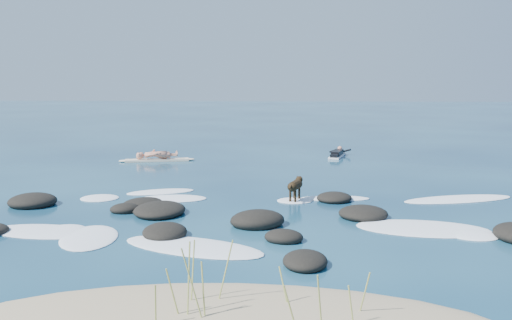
{
  "coord_description": "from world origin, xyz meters",
  "views": [
    {
      "loc": [
        0.9,
        -15.97,
        3.76
      ],
      "look_at": [
        -0.26,
        4.0,
        0.9
      ],
      "focal_mm": 40.0,
      "sensor_mm": 36.0,
      "label": 1
    }
  ],
  "objects": [
    {
      "name": "breaking_foam",
      "position": [
        0.01,
        -0.91,
        0.01
      ],
      "size": [
        14.83,
        8.25,
        0.12
      ],
      "color": "white",
      "rests_on": "ground"
    },
    {
      "name": "ground",
      "position": [
        0.0,
        0.0,
        0.0
      ],
      "size": [
        160.0,
        160.0,
        0.0
      ],
      "primitive_type": "plane",
      "color": "#0A2642",
      "rests_on": "ground"
    },
    {
      "name": "reef_rocks",
      "position": [
        -1.01,
        -1.4,
        0.1
      ],
      "size": [
        14.76,
        7.63,
        0.52
      ],
      "color": "black",
      "rests_on": "ground"
    },
    {
      "name": "dune_grass",
      "position": [
        0.16,
        -7.91,
        0.61
      ],
      "size": [
        3.13,
        1.39,
        1.24
      ],
      "color": "#9BA34F",
      "rests_on": "ground"
    },
    {
      "name": "paddling_surfer_rig",
      "position": [
        3.25,
        11.65,
        0.15
      ],
      "size": [
        1.26,
        2.47,
        0.43
      ],
      "rotation": [
        0.0,
        0.0,
        1.32
      ],
      "color": "white",
      "rests_on": "ground"
    },
    {
      "name": "dog",
      "position": [
        1.11,
        1.31,
        0.51
      ],
      "size": [
        0.54,
        1.17,
        0.76
      ],
      "rotation": [
        0.0,
        0.0,
        1.26
      ],
      "color": "black",
      "rests_on": "ground"
    },
    {
      "name": "standing_surfer_rig",
      "position": [
        -5.15,
        9.63,
        0.78
      ],
      "size": [
        3.44,
        1.26,
        1.97
      ],
      "rotation": [
        0.0,
        0.0,
        0.24
      ],
      "color": "beige",
      "rests_on": "ground"
    }
  ]
}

